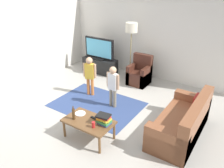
% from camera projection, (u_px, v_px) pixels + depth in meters
% --- Properties ---
extents(ground, '(7.80, 7.80, 0.00)m').
position_uv_depth(ground, '(98.00, 118.00, 5.37)').
color(ground, '#B2ADA3').
extents(wall_back, '(6.00, 0.12, 2.70)m').
position_uv_depth(wall_back, '(155.00, 36.00, 7.04)').
color(wall_back, silver).
rests_on(wall_back, ground).
extents(wall_left, '(0.12, 6.00, 2.70)m').
position_uv_depth(wall_left, '(10.00, 43.00, 6.28)').
color(wall_left, silver).
rests_on(wall_left, ground).
extents(area_rug, '(2.20, 1.60, 0.01)m').
position_uv_depth(area_rug, '(97.00, 104.00, 5.92)').
color(area_rug, '#33477A').
rests_on(area_rug, ground).
extents(tv_stand, '(1.20, 0.44, 0.50)m').
position_uv_depth(tv_stand, '(100.00, 66.00, 7.79)').
color(tv_stand, black).
rests_on(tv_stand, ground).
extents(tv, '(1.10, 0.28, 0.71)m').
position_uv_depth(tv, '(99.00, 49.00, 7.52)').
color(tv, black).
rests_on(tv, tv_stand).
extents(couch, '(0.80, 1.80, 0.86)m').
position_uv_depth(couch, '(184.00, 124.00, 4.66)').
color(couch, brown).
rests_on(couch, ground).
extents(armchair, '(0.60, 0.60, 0.90)m').
position_uv_depth(armchair, '(140.00, 74.00, 6.97)').
color(armchair, '#472319').
rests_on(armchair, ground).
extents(floor_lamp, '(0.36, 0.36, 1.78)m').
position_uv_depth(floor_lamp, '(131.00, 31.00, 6.80)').
color(floor_lamp, '#262626').
rests_on(floor_lamp, ground).
extents(child_near_tv, '(0.35, 0.20, 1.10)m').
position_uv_depth(child_near_tv, '(90.00, 73.00, 6.13)').
color(child_near_tv, orange).
rests_on(child_near_tv, ground).
extents(child_center, '(0.36, 0.18, 1.09)m').
position_uv_depth(child_center, '(113.00, 83.00, 5.57)').
color(child_center, gray).
rests_on(child_center, ground).
extents(coffee_table, '(1.00, 0.60, 0.42)m').
position_uv_depth(coffee_table, '(89.00, 123.00, 4.56)').
color(coffee_table, brown).
rests_on(coffee_table, ground).
extents(book_stack, '(0.30, 0.24, 0.20)m').
position_uv_depth(book_stack, '(104.00, 119.00, 4.41)').
color(book_stack, '#334CA5').
rests_on(book_stack, coffee_table).
extents(bottle, '(0.06, 0.06, 0.30)m').
position_uv_depth(bottle, '(73.00, 114.00, 4.54)').
color(bottle, '#4C3319').
rests_on(bottle, coffee_table).
extents(tv_remote, '(0.17, 0.06, 0.02)m').
position_uv_depth(tv_remote, '(94.00, 118.00, 4.60)').
color(tv_remote, black).
rests_on(tv_remote, coffee_table).
extents(soda_can, '(0.07, 0.07, 0.12)m').
position_uv_depth(soda_can, '(93.00, 125.00, 4.32)').
color(soda_can, red).
rests_on(soda_can, coffee_table).
extents(plate, '(0.22, 0.22, 0.02)m').
position_uv_depth(plate, '(80.00, 113.00, 4.76)').
color(plate, white).
rests_on(plate, coffee_table).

